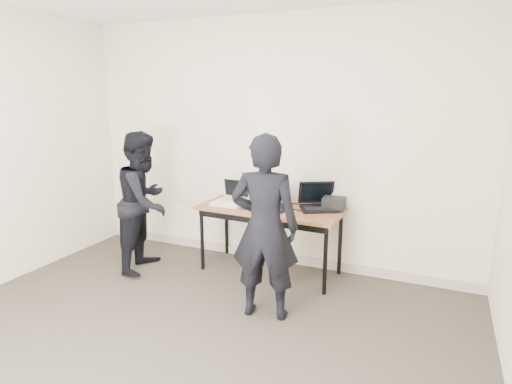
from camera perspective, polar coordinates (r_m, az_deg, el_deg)
The scene contains 13 objects.
room at distance 2.78m, azimuth -15.37°, elevation 1.32°, with size 4.60×4.60×2.80m.
desk at distance 4.49m, azimuth 1.87°, elevation -2.81°, with size 1.52×0.71×0.72m.
laptop_beige at distance 4.62m, azimuth -3.29°, elevation -0.95°, with size 0.34×0.33×0.27m.
laptop_center at distance 4.43m, azimuth 2.46°, elevation -1.60°, with size 0.29×0.28×0.22m.
laptop_right at distance 4.47m, azimuth 8.26°, elevation -1.43°, with size 0.49×0.49×0.27m.
leather_satchel at distance 4.72m, azimuth 0.89°, elevation 0.30°, with size 0.36×0.18×0.25m.
tissue at distance 4.68m, azimuth 1.25°, elevation 2.15°, with size 0.13×0.10×0.08m, color white.
equipment_box at distance 4.46m, azimuth 10.35°, elevation -1.52°, with size 0.22×0.19×0.13m, color black.
power_brick at distance 4.41m, azimuth -1.59°, elevation -2.15°, with size 0.07×0.04×0.03m, color black.
cables at distance 4.51m, azimuth 1.36°, elevation -1.92°, with size 1.01×0.45×0.01m.
person_typist at distance 3.58m, azimuth 1.17°, elevation -4.78°, with size 0.58×0.38×1.59m, color black.
person_observer at distance 4.74m, azimuth -14.65°, elevation -1.25°, with size 0.73×0.57×1.50m, color black.
baseboard at distance 5.02m, azimuth 1.86°, elevation -8.43°, with size 4.50×0.03×0.10m, color #B5A996.
Camera 1 is at (1.72, -2.10, 1.90)m, focal length 30.00 mm.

